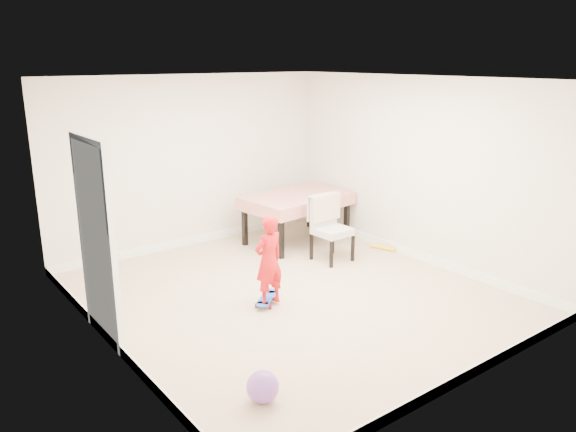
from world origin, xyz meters
TOP-DOWN VIEW (x-y plane):
  - ground at (0.00, 0.00)m, footprint 5.00×5.00m
  - ceiling at (0.00, 0.00)m, footprint 4.50×5.00m
  - wall_back at (0.00, 2.48)m, footprint 4.50×0.04m
  - wall_front at (0.00, -2.48)m, footprint 4.50×0.04m
  - wall_left at (-2.23, 0.00)m, footprint 0.04×5.00m
  - wall_right at (2.23, 0.00)m, footprint 0.04×5.00m
  - door at (-2.22, 0.30)m, footprint 0.11×0.94m
  - baseboard_back at (0.00, 2.49)m, footprint 4.50×0.02m
  - baseboard_front at (0.00, -2.49)m, footprint 4.50×0.02m
  - baseboard_left at (-2.24, 0.00)m, footprint 0.02×5.00m
  - baseboard_right at (2.24, 0.00)m, footprint 0.02×5.00m
  - dining_table at (1.35, 1.62)m, footprint 1.73×1.19m
  - dining_chair at (1.21, 0.62)m, footprint 0.54×0.61m
  - skateboard at (-0.39, -0.02)m, footprint 0.54×0.49m
  - child at (-0.41, -0.11)m, footprint 0.42×0.30m
  - balloon at (-1.56, -1.63)m, footprint 0.28×0.28m
  - foam_toy at (2.15, 0.50)m, footprint 0.20×0.40m

SIDE VIEW (x-z plane):
  - ground at x=0.00m, z-range 0.00..0.00m
  - foam_toy at x=2.15m, z-range 0.00..0.06m
  - skateboard at x=-0.39m, z-range 0.00..0.08m
  - baseboard_back at x=0.00m, z-range 0.00..0.12m
  - baseboard_front at x=0.00m, z-range 0.00..0.12m
  - baseboard_left at x=-2.24m, z-range 0.00..0.12m
  - baseboard_right at x=2.24m, z-range 0.00..0.12m
  - balloon at x=-1.56m, z-range 0.00..0.28m
  - dining_table at x=1.35m, z-range 0.00..0.77m
  - dining_chair at x=1.21m, z-range 0.00..0.95m
  - child at x=-0.41m, z-range 0.00..1.08m
  - door at x=-2.22m, z-range -0.03..2.08m
  - wall_back at x=0.00m, z-range 0.00..2.60m
  - wall_front at x=0.00m, z-range 0.00..2.60m
  - wall_left at x=-2.23m, z-range 0.00..2.60m
  - wall_right at x=2.23m, z-range 0.00..2.60m
  - ceiling at x=0.00m, z-range 2.56..2.60m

